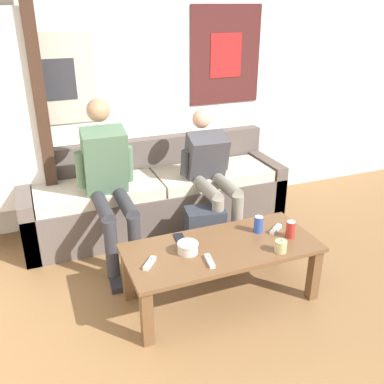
% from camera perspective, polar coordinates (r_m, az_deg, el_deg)
% --- Properties ---
extents(wall_back, '(10.00, 0.07, 2.55)m').
position_cam_1_polar(wall_back, '(4.11, -5.92, 14.15)').
color(wall_back, white).
rests_on(wall_back, ground_plane).
extents(couch, '(2.42, 0.70, 0.78)m').
position_cam_1_polar(couch, '(4.06, -4.84, -0.63)').
color(couch, '#564C47').
rests_on(couch, ground_plane).
extents(coffee_table, '(1.34, 0.60, 0.43)m').
position_cam_1_polar(coffee_table, '(3.01, 3.95, -8.33)').
color(coffee_table, brown).
rests_on(coffee_table, ground_plane).
extents(person_seated_adult, '(0.47, 0.88, 1.28)m').
position_cam_1_polar(person_seated_adult, '(3.47, -11.08, 1.87)').
color(person_seated_adult, '#2D2D33').
rests_on(person_seated_adult, ground_plane).
extents(person_seated_teen, '(0.47, 0.85, 1.11)m').
position_cam_1_polar(person_seated_teen, '(3.74, 2.60, 2.62)').
color(person_seated_teen, gray).
rests_on(person_seated_teen, ground_plane).
extents(backpack, '(0.35, 0.28, 0.42)m').
position_cam_1_polar(backpack, '(3.59, 1.76, -5.51)').
color(backpack, '#282D38').
rests_on(backpack, ground_plane).
extents(ceramic_bowl, '(0.15, 0.15, 0.08)m').
position_cam_1_polar(ceramic_bowl, '(2.87, -0.57, -7.35)').
color(ceramic_bowl, '#B7B2A8').
rests_on(ceramic_bowl, coffee_table).
extents(pillar_candle, '(0.08, 0.08, 0.09)m').
position_cam_1_polar(pillar_candle, '(2.94, 11.75, -7.11)').
color(pillar_candle, tan).
rests_on(pillar_candle, coffee_table).
extents(drink_can_blue, '(0.07, 0.07, 0.12)m').
position_cam_1_polar(drink_can_blue, '(3.15, 8.85, -4.28)').
color(drink_can_blue, '#28479E').
rests_on(drink_can_blue, coffee_table).
extents(drink_can_red, '(0.07, 0.07, 0.12)m').
position_cam_1_polar(drink_can_red, '(3.12, 12.99, -4.88)').
color(drink_can_red, maroon).
rests_on(drink_can_red, coffee_table).
extents(game_controller_near_left, '(0.05, 0.15, 0.03)m').
position_cam_1_polar(game_controller_near_left, '(2.79, 2.37, -9.17)').
color(game_controller_near_left, white).
rests_on(game_controller_near_left, coffee_table).
extents(game_controller_near_right, '(0.12, 0.13, 0.03)m').
position_cam_1_polar(game_controller_near_right, '(2.78, -5.67, -9.43)').
color(game_controller_near_right, white).
rests_on(game_controller_near_right, coffee_table).
extents(game_controller_far_center, '(0.14, 0.11, 0.03)m').
position_cam_1_polar(game_controller_far_center, '(3.21, 11.10, -4.90)').
color(game_controller_far_center, white).
rests_on(game_controller_far_center, coffee_table).
extents(cell_phone, '(0.08, 0.14, 0.01)m').
position_cam_1_polar(cell_phone, '(3.05, -1.64, -6.17)').
color(cell_phone, black).
rests_on(cell_phone, coffee_table).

